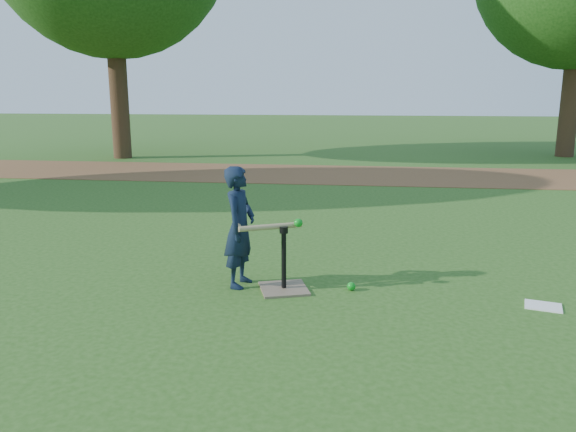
# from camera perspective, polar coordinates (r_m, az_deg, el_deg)

# --- Properties ---
(ground) EXTENTS (80.00, 80.00, 0.00)m
(ground) POSITION_cam_1_polar(r_m,az_deg,el_deg) (5.46, -0.29, -7.10)
(ground) COLOR #285116
(ground) RESTS_ON ground
(dirt_strip) EXTENTS (24.00, 3.00, 0.01)m
(dirt_strip) POSITION_cam_1_polar(r_m,az_deg,el_deg) (12.74, 4.29, 4.26)
(dirt_strip) COLOR brown
(dirt_strip) RESTS_ON ground
(child) EXTENTS (0.34, 0.46, 1.16)m
(child) POSITION_cam_1_polar(r_m,az_deg,el_deg) (5.34, -4.93, -1.12)
(child) COLOR black
(child) RESTS_ON ground
(wiffle_ball_ground) EXTENTS (0.08, 0.08, 0.08)m
(wiffle_ball_ground) POSITION_cam_1_polar(r_m,az_deg,el_deg) (5.36, 6.45, -7.11)
(wiffle_ball_ground) COLOR #0D931A
(wiffle_ball_ground) RESTS_ON ground
(clipboard) EXTENTS (0.35, 0.30, 0.01)m
(clipboard) POSITION_cam_1_polar(r_m,az_deg,el_deg) (5.43, 24.50, -8.33)
(clipboard) COLOR white
(clipboard) RESTS_ON ground
(batting_tee) EXTENTS (0.54, 0.54, 0.61)m
(batting_tee) POSITION_cam_1_polar(r_m,az_deg,el_deg) (5.32, -0.42, -6.39)
(batting_tee) COLOR #76614B
(batting_tee) RESTS_ON ground
(swing_action) EXTENTS (0.62, 0.31, 0.11)m
(swing_action) POSITION_cam_1_polar(r_m,az_deg,el_deg) (5.17, -1.54, -1.02)
(swing_action) COLOR tan
(swing_action) RESTS_ON ground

